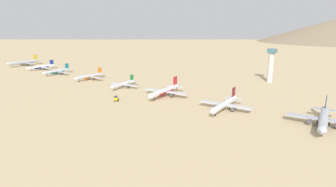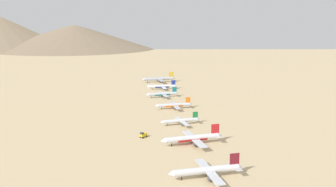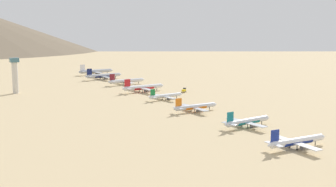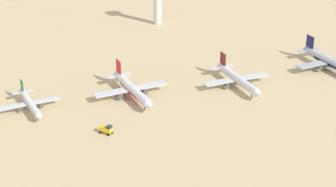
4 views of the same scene
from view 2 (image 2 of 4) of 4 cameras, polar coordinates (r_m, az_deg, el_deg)
ground_plane at (r=274.63m, az=2.16°, el=-4.91°), size 2322.17×2322.17×0.00m
parked_jet_0 at (r=460.01m, az=-1.44°, el=2.36°), size 44.80×36.37×12.92m
parked_jet_1 at (r=412.40m, az=-0.92°, el=1.16°), size 35.58×28.87×10.27m
parked_jet_2 at (r=369.15m, az=-0.86°, el=-0.08°), size 35.18×28.65×10.14m
parked_jet_3 at (r=320.61m, az=1.00°, el=-1.87°), size 34.99×28.36×10.10m
parked_jet_4 at (r=272.11m, az=2.09°, el=-4.38°), size 32.23×26.28×9.30m
parked_jet_5 at (r=230.02m, az=3.99°, el=-7.17°), size 42.31×34.46×12.20m
parked_jet_6 at (r=184.42m, az=6.33°, el=-12.14°), size 40.19×32.64×11.59m
service_truck at (r=243.41m, az=-3.98°, el=-6.60°), size 5.58×5.26×3.90m
desert_hill_3 at (r=1068.37m, az=-14.62°, el=8.90°), size 462.76×462.76×70.60m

